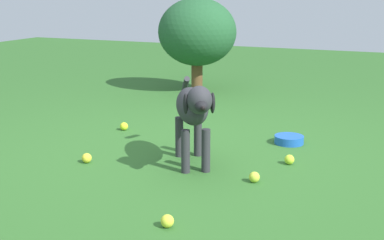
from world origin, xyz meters
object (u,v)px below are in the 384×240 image
Objects in this scene: dog at (193,109)px; water_bowl at (289,140)px; tennis_ball_4 at (167,221)px; tennis_ball_0 at (124,126)px; tennis_ball_1 at (87,158)px; tennis_ball_2 at (289,160)px; tennis_ball_3 at (254,177)px.

water_bowl is (0.46, 0.77, -0.36)m from dog.
tennis_ball_4 is (0.25, -0.90, -0.35)m from dog.
tennis_ball_0 is 0.85m from tennis_ball_1.
tennis_ball_0 is 1.49m from tennis_ball_2.
tennis_ball_1 reaches higher than water_bowl.
tennis_ball_1 is 1.51m from water_bowl.
dog is 0.96m from water_bowl.
dog is at bearing -153.56° from tennis_ball_2.
tennis_ball_2 is at bearing 85.13° from dog.
tennis_ball_0 is 1.00× the size of tennis_ball_1.
tennis_ball_2 is 0.30× the size of water_bowl.
tennis_ball_0 is 1.00× the size of tennis_ball_2.
tennis_ball_1 is 1.00× the size of tennis_ball_4.
water_bowl is (-0.12, 0.48, -0.00)m from tennis_ball_2.
tennis_ball_4 is at bearing -36.10° from tennis_ball_1.
tennis_ball_2 and tennis_ball_3 have the same top height.
dog is at bearing 164.05° from tennis_ball_3.
tennis_ball_4 is (1.13, -1.51, 0.00)m from tennis_ball_0.
water_bowl is (0.00, 0.90, -0.00)m from tennis_ball_3.
tennis_ball_0 and tennis_ball_2 have the same top height.
tennis_ball_3 is at bearing -90.06° from water_bowl.
tennis_ball_0 is 1.89m from tennis_ball_4.
tennis_ball_3 reaches higher than water_bowl.
tennis_ball_4 is at bearing -105.37° from tennis_ball_3.
dog reaches higher than tennis_ball_2.
tennis_ball_0 is 1.53m from tennis_ball_3.
tennis_ball_3 is 1.00× the size of tennis_ball_4.
tennis_ball_4 is 1.68m from water_bowl.
tennis_ball_3 is (1.14, 0.09, 0.00)m from tennis_ball_1.
dog is 11.53× the size of tennis_ball_2.
tennis_ball_0 is at bearing 126.80° from tennis_ball_4.
tennis_ball_0 is 1.35m from water_bowl.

